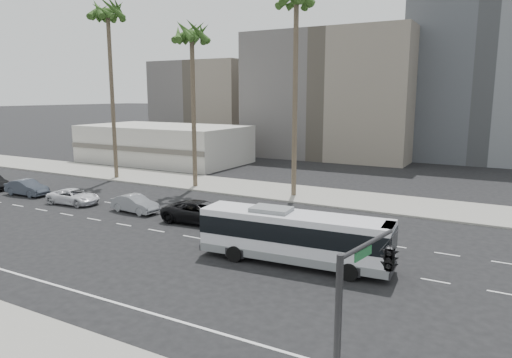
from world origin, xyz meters
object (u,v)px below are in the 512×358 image
Objects in this scene: palm_mid at (192,39)px; palm_far at (108,17)px; city_bus at (294,235)px; car_d at (27,188)px; palm_near at (296,3)px; car_c at (74,197)px; traffic_signal at (385,261)px; car_a at (201,212)px; car_b at (135,204)px.

palm_mid is 10.91m from palm_far.
car_d is at bearing 167.65° from city_bus.
palm_near is 0.98× the size of palm_far.
palm_far reaches higher than car_c.
traffic_signal is 0.29× the size of palm_near.
palm_near is (15.12, 11.75, 16.14)m from car_c.
palm_mid reaches higher than traffic_signal.
traffic_signal is at bearing -44.76° from palm_mid.
palm_far is at bearing 155.94° from traffic_signal.
city_bus is 10.22m from car_a.
palm_mid is at bearing 1.20° from palm_far.
traffic_signal reaches higher than car_c.
car_a is at bearing 150.12° from traffic_signal.
traffic_signal is 31.46m from palm_near.
car_c is 6.56m from car_d.
palm_mid reaches higher than car_c.
palm_far is at bearing 54.82° from car_b.
car_d reaches higher than car_c.
palm_far reaches higher than city_bus.
city_bus is 0.58× the size of palm_near.
city_bus reaches higher than car_c.
traffic_signal is 35.90m from palm_mid.
car_c is (-22.20, 3.86, -0.95)m from city_bus.
car_d is at bearing -94.37° from palm_far.
car_b is 26.92m from traffic_signal.
palm_near is 10.67m from palm_mid.
car_c is at bearing 87.06° from car_a.
car_b is at bearing -80.20° from palm_mid.
city_bus is 12.35m from traffic_signal.
palm_near is at bearing -15.50° from car_a.
palm_near is at bearing 3.22° from palm_far.
city_bus is at bearing -119.13° from car_a.
car_b is at bearing -39.54° from palm_far.
palm_far reaches higher than car_a.
car_c is 0.25× the size of palm_near.
car_b is 0.91× the size of car_c.
car_a reaches higher than car_d.
palm_near is at bearing 5.27° from palm_mid.
palm_mid is (11.33, 10.53, 13.60)m from car_d.
car_c is at bearing 165.96° from city_bus.
palm_near reaches higher than palm_mid.
palm_mid is (-1.80, 10.41, 13.63)m from car_b.
car_c is 1.04× the size of car_d.
city_bus is at bearing -100.84° from car_b.
car_d reaches higher than car_b.
palm_near is (-14.18, 25.27, 12.23)m from traffic_signal.
palm_mid is at bearing -29.20° from car_c.
car_a is 19.48m from car_d.
car_b is 13.13m from car_d.
car_b is at bearing -91.97° from car_c.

